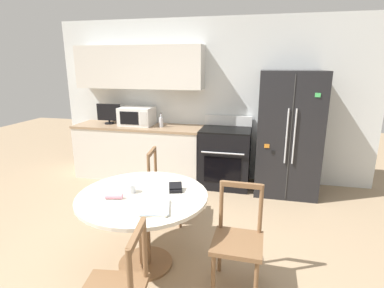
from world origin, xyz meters
name	(u,v)px	position (x,y,z in m)	size (l,w,h in m)	color
ground_plane	(159,272)	(0.00, 0.00, 0.00)	(14.00, 14.00, 0.00)	#9E8466
back_wall	(191,92)	(-0.30, 2.59, 1.44)	(5.20, 0.44, 2.60)	silver
kitchen_counter	(139,151)	(-1.14, 2.29, 0.45)	(2.15, 0.64, 0.90)	silver
refrigerator	(288,134)	(1.25, 2.22, 0.90)	(0.88, 0.75, 1.80)	black
oven_range	(225,157)	(0.33, 2.26, 0.47)	(0.77, 0.68, 1.08)	black
microwave	(137,116)	(-1.17, 2.33, 1.05)	(0.55, 0.40, 0.30)	white
countertop_tv	(109,113)	(-1.68, 2.32, 1.08)	(0.41, 0.16, 0.34)	black
counter_bottle	(161,122)	(-0.72, 2.26, 0.99)	(0.07, 0.07, 0.23)	silver
dining_table	(143,209)	(-0.16, 0.09, 0.59)	(1.19, 1.19, 0.74)	beige
dining_chair_right	(238,241)	(0.72, 0.01, 0.43)	(0.43, 0.43, 0.90)	brown
dining_chair_far	(166,187)	(-0.24, 0.97, 0.43)	(0.47, 0.47, 0.90)	brown
candle_glass	(131,189)	(-0.28, 0.10, 0.77)	(0.08, 0.08, 0.08)	silver
folded_napkin	(114,196)	(-0.37, -0.06, 0.76)	(0.16, 0.08, 0.05)	pink
wallet	(176,188)	(0.11, 0.23, 0.77)	(0.15, 0.16, 0.07)	black
mail_stack	(156,207)	(0.05, -0.16, 0.75)	(0.29, 0.35, 0.02)	white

